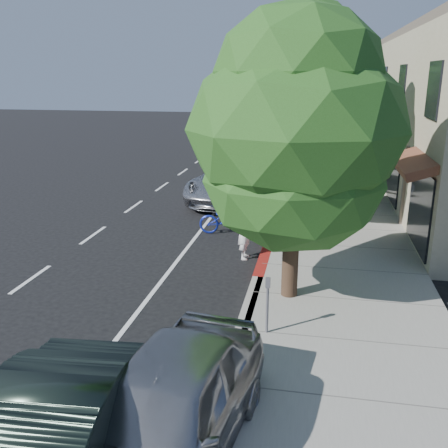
% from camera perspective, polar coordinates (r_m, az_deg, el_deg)
% --- Properties ---
extents(ground, '(120.00, 120.00, 0.00)m').
position_cam_1_polar(ground, '(14.67, 4.37, -5.05)').
color(ground, black).
rests_on(ground, ground).
extents(sidewalk, '(4.60, 56.00, 0.15)m').
position_cam_1_polar(sidewalk, '(22.22, 12.64, 2.40)').
color(sidewalk, gray).
rests_on(sidewalk, ground).
extents(curb, '(0.30, 56.00, 0.15)m').
position_cam_1_polar(curb, '(22.25, 6.71, 2.71)').
color(curb, '#9E998E').
rests_on(curb, ground).
extents(curb_red_segment, '(0.32, 4.00, 0.15)m').
position_cam_1_polar(curb_red_segment, '(15.57, 4.79, -3.45)').
color(curb_red_segment, maroon).
rests_on(curb_red_segment, ground).
extents(street_tree_0, '(5.04, 5.04, 7.01)m').
position_cam_1_polar(street_tree_0, '(11.63, 8.17, 10.26)').
color(street_tree_0, black).
rests_on(street_tree_0, ground).
extents(street_tree_1, '(4.46, 4.46, 7.87)m').
position_cam_1_polar(street_tree_1, '(17.56, 9.29, 14.91)').
color(street_tree_1, black).
rests_on(street_tree_1, ground).
extents(street_tree_2, '(4.43, 4.43, 6.89)m').
position_cam_1_polar(street_tree_2, '(23.58, 9.67, 13.55)').
color(street_tree_2, black).
rests_on(street_tree_2, ground).
extents(street_tree_3, '(5.49, 5.49, 7.42)m').
position_cam_1_polar(street_tree_3, '(29.57, 9.99, 14.46)').
color(street_tree_3, black).
rests_on(street_tree_3, ground).
extents(street_tree_4, '(5.20, 5.20, 7.35)m').
position_cam_1_polar(street_tree_4, '(35.57, 10.18, 14.83)').
color(street_tree_4, black).
rests_on(street_tree_4, ground).
extents(street_tree_5, '(4.91, 4.91, 7.01)m').
position_cam_1_polar(street_tree_5, '(41.57, 10.31, 14.81)').
color(street_tree_5, black).
rests_on(street_tree_5, ground).
extents(cyclist, '(0.45, 0.65, 1.74)m').
position_cam_1_polar(cyclist, '(15.15, 2.44, -0.81)').
color(cyclist, white).
rests_on(cyclist, ground).
extents(bicycle, '(2.04, 0.80, 1.06)m').
position_cam_1_polar(bicycle, '(17.52, 0.41, 0.49)').
color(bicycle, '#16269C').
rests_on(bicycle, ground).
extents(silver_suv, '(3.79, 6.76, 1.79)m').
position_cam_1_polar(silver_suv, '(22.32, 1.12, 5.02)').
color(silver_suv, '#B5B6BA').
rests_on(silver_suv, ground).
extents(dark_sedan, '(2.03, 5.13, 1.66)m').
position_cam_1_polar(dark_sedan, '(28.53, 5.68, 7.41)').
color(dark_sedan, '#222528').
rests_on(dark_sedan, ground).
extents(white_pickup, '(3.02, 6.43, 1.81)m').
position_cam_1_polar(white_pickup, '(34.02, 4.54, 9.08)').
color(white_pickup, white).
rests_on(white_pickup, ground).
extents(dark_suv_far, '(1.82, 4.46, 1.52)m').
position_cam_1_polar(dark_suv_far, '(39.14, 6.64, 9.81)').
color(dark_suv_far, black).
rests_on(dark_suv_far, ground).
extents(near_car_a, '(2.62, 5.17, 1.69)m').
position_cam_1_polar(near_car_a, '(7.59, -6.71, -20.68)').
color(near_car_a, '#9A9B9F').
rests_on(near_car_a, ground).
extents(pedestrian, '(1.15, 1.14, 1.87)m').
position_cam_1_polar(pedestrian, '(23.61, 15.38, 5.55)').
color(pedestrian, black).
rests_on(pedestrian, sidewalk).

